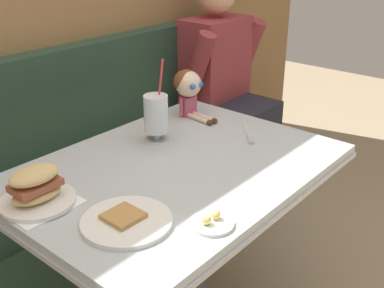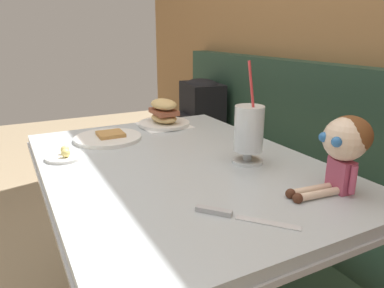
# 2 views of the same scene
# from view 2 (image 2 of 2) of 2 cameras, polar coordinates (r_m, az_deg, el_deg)

# --- Properties ---
(wood_panel_wall) EXTENTS (4.40, 0.08, 2.40)m
(wood_panel_wall) POSITION_cam_2_polar(r_m,az_deg,el_deg) (1.65, 27.78, 17.76)
(wood_panel_wall) COLOR olive
(wood_panel_wall) RESTS_ON ground
(booth_bench) EXTENTS (2.60, 0.48, 1.00)m
(booth_bench) POSITION_cam_2_polar(r_m,az_deg,el_deg) (1.67, 18.54, -12.56)
(booth_bench) COLOR #233D2D
(booth_bench) RESTS_ON ground
(diner_table) EXTENTS (1.11, 0.81, 0.74)m
(diner_table) POSITION_cam_2_polar(r_m,az_deg,el_deg) (1.23, -1.81, -11.46)
(diner_table) COLOR #B2BCC1
(diner_table) RESTS_ON ground
(toast_plate) EXTENTS (0.25, 0.25, 0.03)m
(toast_plate) POSITION_cam_2_polar(r_m,az_deg,el_deg) (1.41, -12.97, 1.01)
(toast_plate) COLOR white
(toast_plate) RESTS_ON diner_table
(milkshake_glass) EXTENTS (0.10, 0.10, 0.32)m
(milkshake_glass) POSITION_cam_2_polar(r_m,az_deg,el_deg) (1.12, 8.89, 1.88)
(milkshake_glass) COLOR silver
(milkshake_glass) RESTS_ON diner_table
(sandwich_plate) EXTENTS (0.22, 0.22, 0.12)m
(sandwich_plate) POSITION_cam_2_polar(r_m,az_deg,el_deg) (1.57, -4.42, 4.53)
(sandwich_plate) COLOR white
(sandwich_plate) RESTS_ON diner_table
(butter_saucer) EXTENTS (0.12, 0.12, 0.04)m
(butter_saucer) POSITION_cam_2_polar(r_m,az_deg,el_deg) (1.24, -19.30, -1.75)
(butter_saucer) COLOR white
(butter_saucer) RESTS_ON diner_table
(butter_knife) EXTENTS (0.19, 0.17, 0.01)m
(butter_knife) POSITION_cam_2_polar(r_m,az_deg,el_deg) (0.83, 5.70, -10.86)
(butter_knife) COLOR silver
(butter_knife) RESTS_ON diner_table
(seated_doll) EXTENTS (0.12, 0.22, 0.20)m
(seated_doll) POSITION_cam_2_polar(r_m,az_deg,el_deg) (0.98, 22.83, 0.11)
(seated_doll) COLOR #B74C6B
(seated_doll) RESTS_ON diner_table
(backpack) EXTENTS (0.33, 0.28, 0.41)m
(backpack) POSITION_cam_2_polar(r_m,az_deg,el_deg) (2.25, 1.39, 5.19)
(backpack) COLOR black
(backpack) RESTS_ON booth_bench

